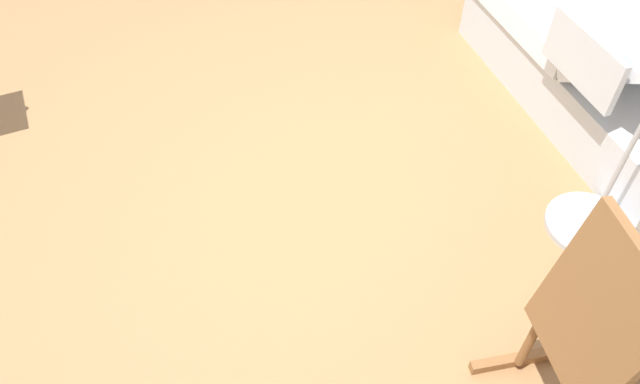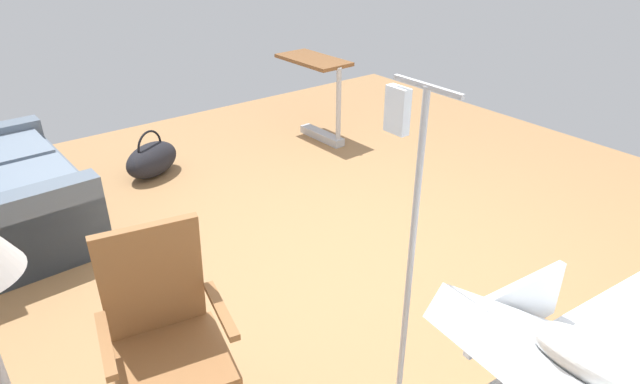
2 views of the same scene
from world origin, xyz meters
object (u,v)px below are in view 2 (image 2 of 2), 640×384
object	(u,v)px
couch	(8,193)
rocking_chair	(166,342)
duffel_bag	(152,159)
overbed_table	(318,89)

from	to	relation	value
couch	rocking_chair	world-z (taller)	rocking_chair
couch	duffel_bag	xyz separation A→B (m)	(0.28, -1.20, -0.15)
overbed_table	couch	bearing A→B (deg)	91.78
couch	duffel_bag	distance (m)	1.24
rocking_chair	overbed_table	bearing A→B (deg)	-47.55
rocking_chair	duffel_bag	bearing A→B (deg)	-19.71
duffel_bag	rocking_chair	bearing A→B (deg)	160.29
rocking_chair	overbed_table	size ratio (longest dim) A/B	1.24
overbed_table	duffel_bag	distance (m)	1.81
couch	overbed_table	world-z (taller)	couch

